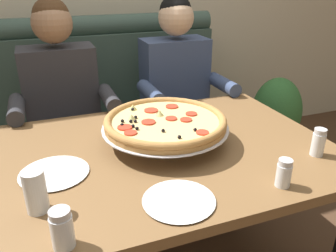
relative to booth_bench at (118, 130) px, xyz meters
name	(u,v)px	position (x,y,z in m)	size (l,w,h in m)	color
booth_bench	(118,130)	(0.00, 0.00, 0.00)	(1.54, 0.78, 1.13)	#384C42
dining_table	(168,165)	(0.00, -0.95, 0.25)	(1.33, 0.97, 0.73)	brown
diner_left	(64,107)	(-0.35, -0.27, 0.31)	(0.54, 0.64, 1.27)	#2D3342
diner_right	(181,93)	(0.35, -0.27, 0.31)	(0.54, 0.64, 1.27)	#2D3342
pizza	(165,122)	(0.01, -0.90, 0.42)	(0.52, 0.52, 0.12)	silver
shaker_parmesan	(284,175)	(0.26, -1.34, 0.38)	(0.05, 0.05, 0.10)	white
shaker_oregano	(62,231)	(-0.44, -1.37, 0.38)	(0.06, 0.06, 0.11)	white
shaker_pepper_flakes	(318,144)	(0.52, -1.21, 0.38)	(0.05, 0.05, 0.11)	white
plate_near_left	(54,171)	(-0.44, -0.99, 0.34)	(0.24, 0.24, 0.02)	white
plate_near_right	(179,199)	(-0.09, -1.30, 0.34)	(0.23, 0.23, 0.02)	white
drinking_glass	(36,194)	(-0.50, -1.19, 0.39)	(0.07, 0.07, 0.13)	silver
potted_plant	(275,119)	(1.15, -0.19, -0.01)	(0.36, 0.36, 0.70)	brown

